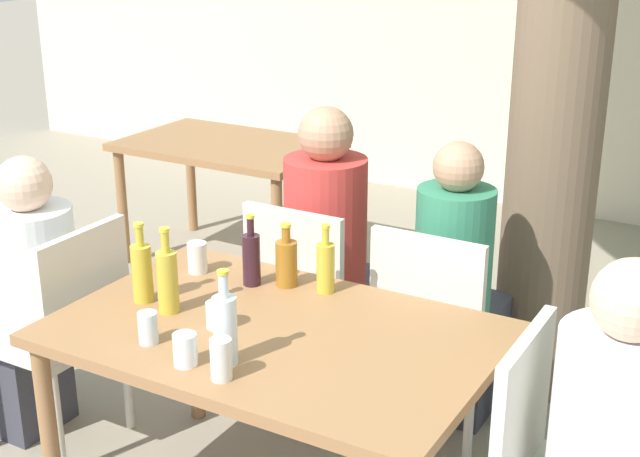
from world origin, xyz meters
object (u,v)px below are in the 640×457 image
object	(u,v)px
drinking_glass_4	(218,315)
drinking_glass_2	(221,359)
person_seated_0	(22,312)
dining_table_front	(274,350)
drinking_glass_1	(185,349)
oil_cruet_5	(325,266)
dining_table_back	(228,159)
amber_bottle_2	(286,262)
drinking_glass_3	(197,257)
person_seated_3	(459,301)
person_seated_2	(335,264)
oil_cruet_0	(142,271)
patio_chair_0	(67,323)
patio_chair_2	(308,294)
wine_bottle_1	(251,258)
water_bottle_3	(224,327)
oil_cruet_4	(167,279)
drinking_glass_0	(148,328)
patio_chair_3	(436,324)

from	to	relation	value
drinking_glass_4	drinking_glass_2	bearing A→B (deg)	-52.26
person_seated_0	dining_table_front	bearing A→B (deg)	90.00
person_seated_0	drinking_glass_1	xyz separation A→B (m)	(1.09, -0.33, 0.27)
oil_cruet_5	dining_table_back	bearing A→B (deg)	134.51
amber_bottle_2	oil_cruet_5	size ratio (longest dim) A/B	0.94
drinking_glass_2	drinking_glass_3	bearing A→B (deg)	131.99
person_seated_3	drinking_glass_1	world-z (taller)	person_seated_3
dining_table_back	drinking_glass_3	distance (m)	1.94
person_seated_2	person_seated_3	size ratio (longest dim) A/B	1.06
oil_cruet_5	drinking_glass_3	bearing A→B (deg)	-170.92
oil_cruet_0	drinking_glass_4	distance (m)	0.35
patio_chair_0	patio_chair_2	size ratio (longest dim) A/B	1.00
person_seated_2	drinking_glass_3	bearing A→B (deg)	71.75
dining_table_front	patio_chair_2	size ratio (longest dim) A/B	1.54
wine_bottle_1	drinking_glass_2	size ratio (longest dim) A/B	2.10
dining_table_front	drinking_glass_3	size ratio (longest dim) A/B	12.31
amber_bottle_2	drinking_glass_4	distance (m)	0.40
amber_bottle_2	drinking_glass_1	xyz separation A→B (m)	(0.05, -0.65, -0.04)
person_seated_3	drinking_glass_2	size ratio (longest dim) A/B	9.60
patio_chair_2	person_seated_3	xyz separation A→B (m)	(0.57, 0.24, 0.00)
person_seated_3	dining_table_front	bearing A→B (deg)	73.10
water_bottle_3	amber_bottle_2	bearing A→B (deg)	103.98
patio_chair_0	person_seated_3	size ratio (longest dim) A/B	0.76
dining_table_back	oil_cruet_4	bearing A→B (deg)	-59.48
amber_bottle_2	drinking_glass_0	distance (m)	0.61
oil_cruet_5	drinking_glass_1	size ratio (longest dim) A/B	2.52
person_seated_2	amber_bottle_2	bearing A→B (deg)	102.54
oil_cruet_4	person_seated_2	bearing A→B (deg)	84.64
dining_table_back	patio_chair_2	xyz separation A→B (m)	(1.25, -1.21, -0.11)
dining_table_front	drinking_glass_4	size ratio (longest dim) A/B	16.49
patio_chair_3	person_seated_0	world-z (taller)	person_seated_0
dining_table_back	oil_cruet_5	world-z (taller)	oil_cruet_5
wine_bottle_1	drinking_glass_1	xyz separation A→B (m)	(0.16, -0.60, -0.05)
water_bottle_3	dining_table_back	bearing A→B (deg)	125.29
oil_cruet_4	drinking_glass_3	bearing A→B (deg)	111.22
drinking_glass_1	drinking_glass_4	xyz separation A→B (m)	(-0.07, 0.25, -0.01)
oil_cruet_4	drinking_glass_3	size ratio (longest dim) A/B	2.60
oil_cruet_4	drinking_glass_4	distance (m)	0.23
person_seated_0	oil_cruet_5	size ratio (longest dim) A/B	4.63
dining_table_front	drinking_glass_3	distance (m)	0.58
amber_bottle_2	oil_cruet_5	distance (m)	0.15
dining_table_back	drinking_glass_0	bearing A→B (deg)	-60.16
person_seated_0	oil_cruet_4	size ratio (longest dim) A/B	3.90
person_seated_0	oil_cruet_0	distance (m)	0.75
patio_chair_2	wine_bottle_1	distance (m)	0.53
patio_chair_0	drinking_glass_3	world-z (taller)	patio_chair_0
dining_table_back	patio_chair_0	size ratio (longest dim) A/B	1.31
patio_chair_3	person_seated_2	world-z (taller)	person_seated_2
patio_chair_2	drinking_glass_2	distance (m)	1.13
drinking_glass_1	wine_bottle_1	bearing A→B (deg)	105.40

